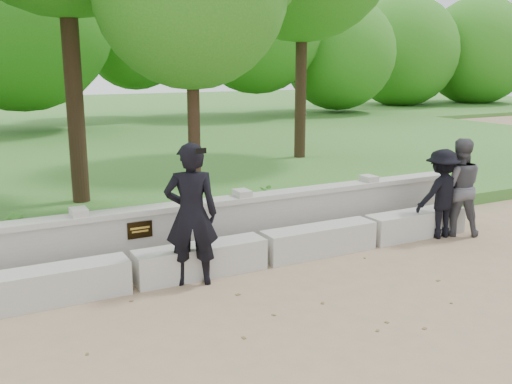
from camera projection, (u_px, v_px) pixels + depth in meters
ground at (182, 349)px, 6.00m from camera, size 80.00×80.00×0.00m
lawn at (27, 154)px, 18.06m from camera, size 40.00×22.00×0.25m
concrete_bench at (131, 272)px, 7.59m from camera, size 11.90×0.45×0.45m
parapet_wall at (117, 241)px, 8.14m from camera, size 12.50×0.35×0.90m
man_main at (191, 215)px, 7.58m from camera, size 0.83×0.76×1.95m
visitor_left at (458, 187)px, 9.85m from camera, size 1.04×0.99×1.70m
visitor_mid at (441, 194)px, 9.71m from camera, size 0.99×0.57×1.53m
shrub_b at (17, 231)px, 8.38m from camera, size 0.39×0.38×0.55m
shrub_c at (274, 203)px, 10.08m from camera, size 0.55×0.50×0.56m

